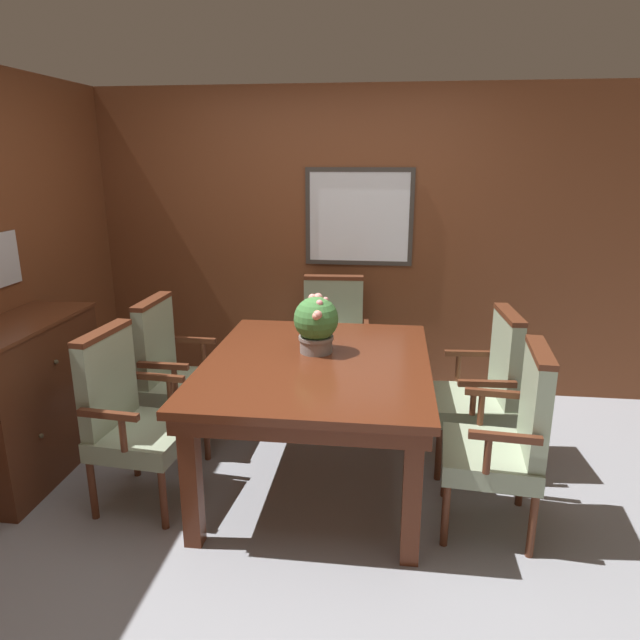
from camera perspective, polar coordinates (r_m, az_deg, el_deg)
ground_plane at (r=3.45m, az=-2.52°, el=-17.71°), size 14.00×14.00×0.00m
wall_back at (r=4.70m, az=0.97°, el=7.61°), size 7.20×0.08×2.45m
dining_table at (r=3.35m, az=-0.32°, el=-5.57°), size 1.30×1.57×0.78m
chair_left_far at (r=3.99m, az=-14.42°, el=-4.70°), size 0.49×0.57×1.01m
chair_head_far at (r=4.50m, az=1.27°, el=-1.82°), size 0.58×0.51×1.01m
chair_right_far at (r=3.73m, az=16.07°, el=-6.31°), size 0.51×0.58×1.01m
chair_right_near at (r=3.14m, az=18.22°, el=-10.91°), size 0.52×0.59×1.01m
chair_left_near at (r=3.39m, az=-18.51°, el=-8.86°), size 0.52×0.59×1.01m
potted_plant at (r=3.40m, az=-0.39°, el=-0.30°), size 0.27×0.28×0.36m
sideboard_cabinet at (r=3.93m, az=-27.22°, el=-7.13°), size 0.46×1.05×0.98m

